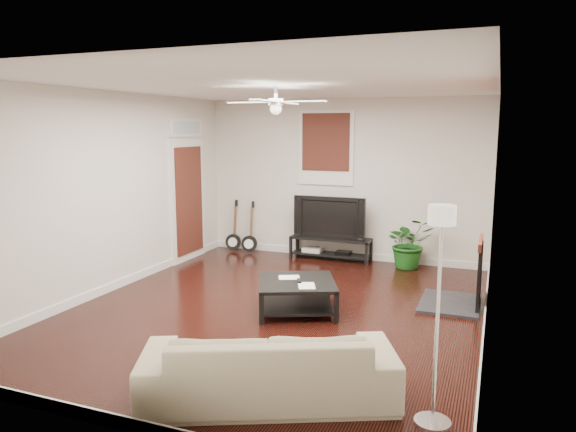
% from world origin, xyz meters
% --- Properties ---
extents(room, '(5.01, 6.01, 2.81)m').
position_xyz_m(room, '(0.00, 0.00, 1.40)').
color(room, black).
rests_on(room, ground).
extents(brick_accent, '(0.02, 2.20, 2.80)m').
position_xyz_m(brick_accent, '(2.49, 1.00, 1.40)').
color(brick_accent, brown).
rests_on(brick_accent, floor).
extents(fireplace, '(0.80, 1.10, 0.92)m').
position_xyz_m(fireplace, '(2.20, 1.00, 0.46)').
color(fireplace, black).
rests_on(fireplace, floor).
extents(window_back, '(1.00, 0.06, 1.30)m').
position_xyz_m(window_back, '(-0.30, 2.97, 1.95)').
color(window_back, '#3D1710').
rests_on(window_back, wall_back).
extents(door_left, '(0.08, 1.00, 2.50)m').
position_xyz_m(door_left, '(-2.46, 1.90, 1.25)').
color(door_left, white).
rests_on(door_left, wall_left).
extents(tv_stand, '(1.42, 0.38, 0.40)m').
position_xyz_m(tv_stand, '(-0.13, 2.78, 0.20)').
color(tv_stand, black).
rests_on(tv_stand, floor).
extents(tv, '(1.27, 0.17, 0.73)m').
position_xyz_m(tv, '(-0.13, 2.80, 0.77)').
color(tv, black).
rests_on(tv, tv_stand).
extents(coffee_table, '(1.25, 1.25, 0.40)m').
position_xyz_m(coffee_table, '(0.26, 0.03, 0.20)').
color(coffee_table, black).
rests_on(coffee_table, floor).
extents(sofa, '(2.29, 1.65, 0.62)m').
position_xyz_m(sofa, '(0.82, -2.13, 0.31)').
color(sofa, '#C4AA93').
rests_on(sofa, floor).
extents(floor_lamp, '(0.38, 0.38, 1.74)m').
position_xyz_m(floor_lamp, '(2.17, -2.03, 0.87)').
color(floor_lamp, silver).
rests_on(floor_lamp, floor).
extents(potted_plant, '(1.00, 0.96, 0.86)m').
position_xyz_m(potted_plant, '(1.24, 2.70, 0.43)').
color(potted_plant, '#195919').
rests_on(potted_plant, floor).
extents(guitar_left, '(0.33, 0.26, 0.96)m').
position_xyz_m(guitar_left, '(-2.04, 2.75, 0.48)').
color(guitar_left, black).
rests_on(guitar_left, floor).
extents(guitar_right, '(0.34, 0.28, 0.96)m').
position_xyz_m(guitar_right, '(-1.69, 2.72, 0.48)').
color(guitar_right, black).
rests_on(guitar_right, floor).
extents(ceiling_fan, '(1.24, 1.24, 0.32)m').
position_xyz_m(ceiling_fan, '(0.00, 0.00, 2.60)').
color(ceiling_fan, white).
rests_on(ceiling_fan, ceiling).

